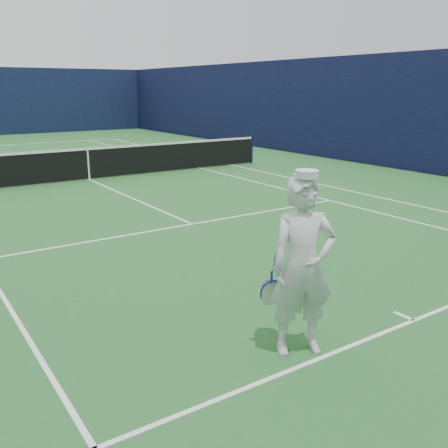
% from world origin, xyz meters
% --- Properties ---
extents(ground, '(80.00, 80.00, 0.00)m').
position_xyz_m(ground, '(0.00, 0.00, 0.00)').
color(ground, '#246029').
rests_on(ground, ground).
extents(court_markings, '(11.03, 23.83, 0.01)m').
position_xyz_m(court_markings, '(0.00, 0.00, 0.00)').
color(court_markings, white).
rests_on(court_markings, ground).
extents(windscreen_fence, '(20.12, 36.12, 4.00)m').
position_xyz_m(windscreen_fence, '(0.00, 0.00, 2.00)').
color(windscreen_fence, black).
rests_on(windscreen_fence, ground).
extents(tennis_net, '(12.88, 0.09, 1.07)m').
position_xyz_m(tennis_net, '(0.00, 0.00, 0.55)').
color(tennis_net, '#141E4C').
rests_on(tennis_net, ground).
extents(tennis_player, '(0.84, 0.75, 2.01)m').
position_xyz_m(tennis_player, '(-1.67, -11.62, 0.98)').
color(tennis_player, silver).
rests_on(tennis_player, ground).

